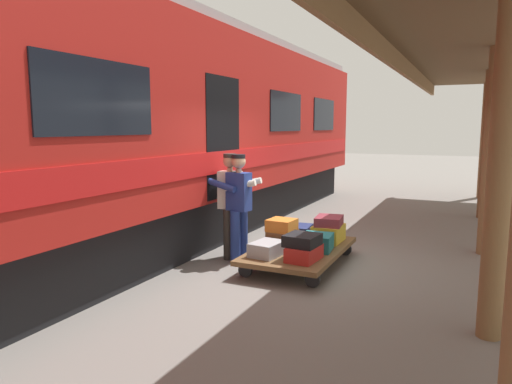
% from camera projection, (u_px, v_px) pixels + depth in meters
% --- Properties ---
extents(ground_plane, '(60.00, 60.00, 0.00)m').
position_uv_depth(ground_plane, '(322.00, 264.00, 7.28)').
color(ground_plane, slate).
extents(platform_canopy, '(3.20, 18.07, 3.56)m').
position_uv_depth(platform_canopy, '(498.00, 35.00, 5.88)').
color(platform_canopy, brown).
rests_on(platform_canopy, ground_plane).
extents(train_car, '(3.02, 16.12, 4.00)m').
position_uv_depth(train_car, '(151.00, 130.00, 8.36)').
color(train_car, '#B21E19').
rests_on(train_car, ground_plane).
extents(luggage_cart, '(1.25, 2.17, 0.28)m').
position_uv_depth(luggage_cart, '(299.00, 251.00, 7.17)').
color(luggage_cart, brown).
rests_on(luggage_cart, ground_plane).
extents(suitcase_gray_aluminum, '(0.44, 0.56, 0.20)m').
position_uv_depth(suitcase_gray_aluminum, '(267.00, 249.00, 6.74)').
color(suitcase_gray_aluminum, '#9EA0A5').
rests_on(suitcase_gray_aluminum, luggage_cart).
extents(suitcase_navy_fabric, '(0.54, 0.52, 0.22)m').
position_uv_depth(suitcase_navy_fabric, '(296.00, 231.00, 7.81)').
color(suitcase_navy_fabric, navy).
rests_on(suitcase_navy_fabric, luggage_cart).
extents(suitcase_yellow_case, '(0.44, 0.56, 0.27)m').
position_uv_depth(suitcase_yellow_case, '(328.00, 233.00, 7.56)').
color(suitcase_yellow_case, gold).
rests_on(suitcase_yellow_case, luggage_cart).
extents(suitcase_teal_softside, '(0.48, 0.51, 0.24)m').
position_uv_depth(suitcase_teal_softside, '(317.00, 242.00, 7.03)').
color(suitcase_teal_softside, '#1E666B').
rests_on(suitcase_teal_softside, luggage_cart).
extents(suitcase_red_plastic, '(0.41, 0.58, 0.20)m').
position_uv_depth(suitcase_red_plastic, '(304.00, 253.00, 6.50)').
color(suitcase_red_plastic, '#AD231E').
rests_on(suitcase_red_plastic, luggage_cart).
extents(suitcase_brown_leather, '(0.41, 0.47, 0.24)m').
position_uv_depth(suitcase_brown_leather, '(283.00, 238.00, 7.27)').
color(suitcase_brown_leather, brown).
rests_on(suitcase_brown_leather, luggage_cart).
extents(suitcase_burgundy_valise, '(0.46, 0.54, 0.15)m').
position_uv_depth(suitcase_burgundy_valise, '(329.00, 221.00, 7.53)').
color(suitcase_burgundy_valise, maroon).
rests_on(suitcase_burgundy_valise, suitcase_yellow_case).
extents(suitcase_orange_carryall, '(0.42, 0.41, 0.19)m').
position_uv_depth(suitcase_orange_carryall, '(282.00, 225.00, 7.23)').
color(suitcase_orange_carryall, '#CC6B23').
rests_on(suitcase_orange_carryall, suitcase_brown_leather).
extents(suitcase_black_hardshell, '(0.47, 0.49, 0.16)m').
position_uv_depth(suitcase_black_hardshell, '(302.00, 240.00, 6.50)').
color(suitcase_black_hardshell, black).
rests_on(suitcase_black_hardshell, suitcase_red_plastic).
extents(porter_in_overalls, '(0.71, 0.50, 1.70)m').
position_uv_depth(porter_in_overalls, '(238.00, 204.00, 7.34)').
color(porter_in_overalls, navy).
rests_on(porter_in_overalls, ground_plane).
extents(porter_by_door, '(0.71, 0.49, 1.70)m').
position_uv_depth(porter_by_door, '(231.00, 202.00, 7.50)').
color(porter_by_door, '#332D28').
rests_on(porter_by_door, ground_plane).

